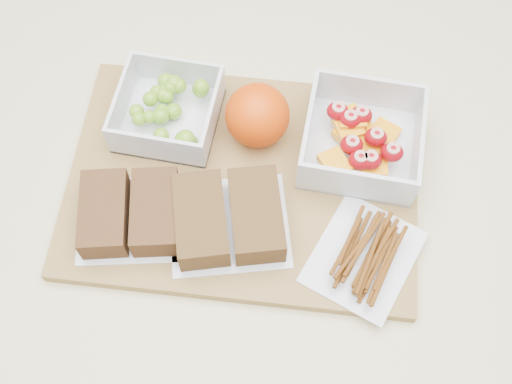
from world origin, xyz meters
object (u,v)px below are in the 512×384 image
at_px(orange, 257,115).
at_px(sandwich_bag_center, 229,218).
at_px(cutting_board, 243,181).
at_px(pretzel_bag, 365,253).
at_px(sandwich_bag_left, 130,213).
at_px(fruit_container, 361,140).
at_px(grape_container, 169,109).

distance_m(orange, sandwich_bag_center, 0.13).
height_order(cutting_board, orange, orange).
height_order(cutting_board, pretzel_bag, pretzel_bag).
bearing_deg(pretzel_bag, cutting_board, 154.61).
distance_m(orange, sandwich_bag_left, 0.19).
bearing_deg(fruit_container, cutting_board, -153.33).
xyz_separation_m(fruit_container, sandwich_bag_left, (-0.25, -0.14, -0.00)).
bearing_deg(orange, pretzel_bag, -43.12).
relative_size(cutting_board, grape_container, 3.49).
xyz_separation_m(orange, sandwich_bag_center, (-0.01, -0.13, -0.02)).
distance_m(cutting_board, pretzel_bag, 0.17).
bearing_deg(sandwich_bag_left, fruit_container, 30.27).
relative_size(cutting_board, sandwich_bag_left, 2.85).
xyz_separation_m(cutting_board, fruit_container, (0.13, 0.07, 0.03)).
xyz_separation_m(sandwich_bag_left, pretzel_bag, (0.27, 0.00, -0.00)).
relative_size(fruit_container, orange, 1.75).
bearing_deg(cutting_board, fruit_container, 22.39).
bearing_deg(sandwich_bag_center, pretzel_bag, -3.63).
bearing_deg(fruit_container, grape_container, 179.98).
distance_m(grape_container, sandwich_bag_center, 0.17).
height_order(grape_container, sandwich_bag_left, grape_container).
bearing_deg(cutting_board, orange, 81.60).
bearing_deg(orange, grape_container, -179.75).
xyz_separation_m(sandwich_bag_center, pretzel_bag, (0.16, -0.01, -0.01)).
height_order(cutting_board, sandwich_bag_left, sandwich_bag_left).
distance_m(grape_container, orange, 0.11).
distance_m(fruit_container, sandwich_bag_center, 0.19).
height_order(cutting_board, grape_container, grape_container).
height_order(orange, sandwich_bag_center, orange).
bearing_deg(pretzel_bag, grape_container, 151.78).
bearing_deg(pretzel_bag, fruit_container, 99.17).
relative_size(orange, sandwich_bag_left, 0.53).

